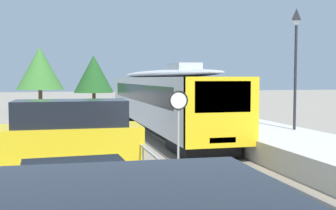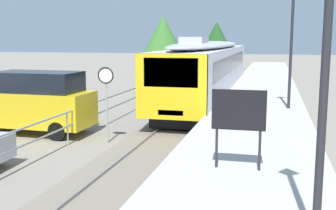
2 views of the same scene
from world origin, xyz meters
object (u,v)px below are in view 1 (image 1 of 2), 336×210
at_px(platform_lamp_mid_platform, 296,46).
at_px(speed_limit_sign, 178,112).
at_px(parked_van_yellow, 64,139).
at_px(commuter_train, 160,96).
at_px(parked_hatchback_silver, 65,202).

height_order(platform_lamp_mid_platform, speed_limit_sign, platform_lamp_mid_platform).
bearing_deg(parked_van_yellow, commuter_train, 61.90).
distance_m(speed_limit_sign, parked_van_yellow, 3.65).
xyz_separation_m(platform_lamp_mid_platform, parked_hatchback_silver, (-10.02, -8.30, -3.83)).
height_order(commuter_train, speed_limit_sign, commuter_train).
bearing_deg(parked_hatchback_silver, parked_van_yellow, 89.75).
xyz_separation_m(parked_hatchback_silver, parked_van_yellow, (0.02, 5.00, 0.50)).
distance_m(parked_hatchback_silver, parked_van_yellow, 5.02).
xyz_separation_m(speed_limit_sign, parked_hatchback_silver, (-3.49, -4.22, -1.33)).
xyz_separation_m(commuter_train, parked_hatchback_silver, (-5.54, -15.34, -1.36)).
height_order(commuter_train, parked_hatchback_silver, commuter_train).
relative_size(parked_hatchback_silver, parked_van_yellow, 0.83).
distance_m(commuter_train, parked_hatchback_silver, 16.37).
distance_m(commuter_train, speed_limit_sign, 11.30).
bearing_deg(parked_van_yellow, parked_hatchback_silver, -90.25).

